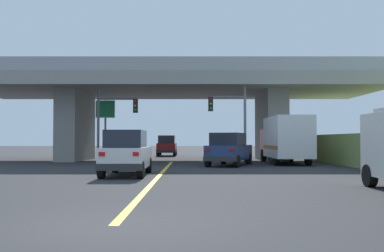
# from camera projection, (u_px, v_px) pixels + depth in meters

# --- Properties ---
(ground) EXTENTS (160.00, 160.00, 0.00)m
(ground) POSITION_uv_depth(u_px,v_px,m) (175.00, 160.00, 34.64)
(ground) COLOR #2B2B2D
(overpass_bridge) EXTENTS (31.20, 10.98, 7.13)m
(overpass_bridge) POSITION_uv_depth(u_px,v_px,m) (175.00, 96.00, 34.80)
(overpass_bridge) COLOR gray
(overpass_bridge) RESTS_ON ground
(lane_divider_stripe) EXTENTS (0.20, 23.78, 0.01)m
(lane_divider_stripe) POSITION_uv_depth(u_px,v_px,m) (162.00, 175.00, 20.12)
(lane_divider_stripe) COLOR yellow
(lane_divider_stripe) RESTS_ON ground
(suv_lead) EXTENTS (1.87, 4.48, 2.02)m
(suv_lead) POSITION_uv_depth(u_px,v_px,m) (128.00, 153.00, 19.85)
(suv_lead) COLOR silver
(suv_lead) RESTS_ON ground
(suv_crossing) EXTENTS (3.36, 5.20, 2.02)m
(suv_crossing) POSITION_uv_depth(u_px,v_px,m) (231.00, 149.00, 27.42)
(suv_crossing) COLOR navy
(suv_crossing) RESTS_ON ground
(box_truck) EXTENTS (2.33, 7.33, 3.10)m
(box_truck) POSITION_uv_depth(u_px,v_px,m) (287.00, 139.00, 29.71)
(box_truck) COLOR red
(box_truck) RESTS_ON ground
(sedan_oncoming) EXTENTS (1.87, 4.27, 2.02)m
(sedan_oncoming) POSITION_uv_depth(u_px,v_px,m) (169.00, 146.00, 44.12)
(sedan_oncoming) COLOR maroon
(sedan_oncoming) RESTS_ON ground
(traffic_signal_nearside) EXTENTS (2.57, 0.36, 5.20)m
(traffic_signal_nearside) POSITION_uv_depth(u_px,v_px,m) (234.00, 115.00, 29.91)
(traffic_signal_nearside) COLOR slate
(traffic_signal_nearside) RESTS_ON ground
(traffic_signal_farside) EXTENTS (2.83, 0.36, 5.07)m
(traffic_signal_farside) POSITION_uv_depth(u_px,v_px,m) (114.00, 116.00, 30.74)
(traffic_signal_farside) COLOR #56595E
(traffic_signal_farside) RESTS_ON ground
(highway_sign) EXTENTS (1.41, 0.17, 4.62)m
(highway_sign) POSITION_uv_depth(u_px,v_px,m) (107.00, 116.00, 32.18)
(highway_sign) COLOR #56595E
(highway_sign) RESTS_ON ground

